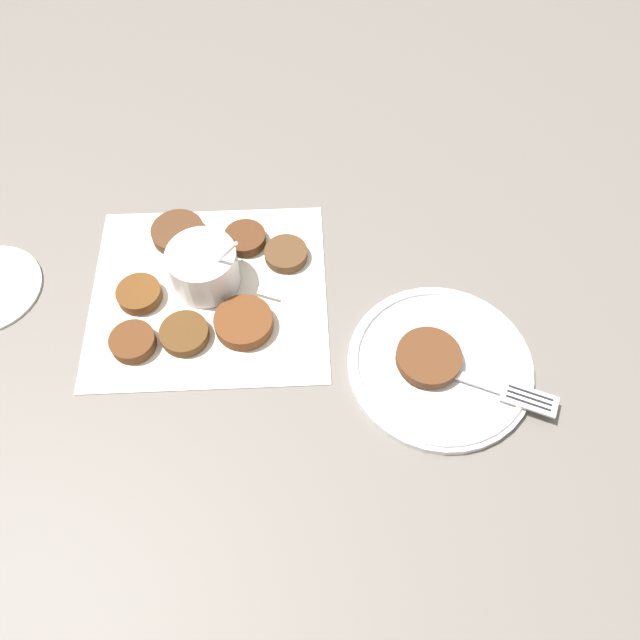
# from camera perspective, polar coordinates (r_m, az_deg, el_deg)

# --- Properties ---
(ground_plane) EXTENTS (4.00, 4.00, 0.00)m
(ground_plane) POSITION_cam_1_polar(r_m,az_deg,el_deg) (0.89, -10.43, 2.46)
(ground_plane) COLOR #605B56
(napkin) EXTENTS (0.35, 0.33, 0.00)m
(napkin) POSITION_cam_1_polar(r_m,az_deg,el_deg) (0.88, -10.07, 2.67)
(napkin) COLOR silver
(napkin) RESTS_ON ground_plane
(sauce_bowl) EXTENTS (0.11, 0.10, 0.12)m
(sauce_bowl) POSITION_cam_1_polar(r_m,az_deg,el_deg) (0.87, -10.58, 4.64)
(sauce_bowl) COLOR silver
(sauce_bowl) RESTS_ON napkin
(fritter_0) EXTENTS (0.06, 0.06, 0.02)m
(fritter_0) POSITION_cam_1_polar(r_m,az_deg,el_deg) (0.85, -16.75, -1.91)
(fritter_0) COLOR #522D17
(fritter_0) RESTS_ON napkin
(fritter_1) EXTENTS (0.08, 0.08, 0.02)m
(fritter_1) POSITION_cam_1_polar(r_m,az_deg,el_deg) (0.83, -7.00, -0.21)
(fritter_1) COLOR #5B3118
(fritter_1) RESTS_ON napkin
(fritter_2) EXTENTS (0.06, 0.06, 0.01)m
(fritter_2) POSITION_cam_1_polar(r_m,az_deg,el_deg) (0.90, -3.13, 6.08)
(fritter_2) COLOR #4E341E
(fritter_2) RESTS_ON napkin
(fritter_3) EXTENTS (0.06, 0.06, 0.02)m
(fritter_3) POSITION_cam_1_polar(r_m,az_deg,el_deg) (0.89, -16.20, 2.31)
(fritter_3) COLOR #583416
(fritter_3) RESTS_ON napkin
(fritter_4) EXTENTS (0.06, 0.06, 0.02)m
(fritter_4) POSITION_cam_1_polar(r_m,az_deg,el_deg) (0.92, -6.87, 7.44)
(fritter_4) COLOR #4A2A17
(fritter_4) RESTS_ON napkin
(fritter_5) EXTENTS (0.08, 0.08, 0.02)m
(fritter_5) POSITION_cam_1_polar(r_m,az_deg,el_deg) (0.94, -12.86, 7.82)
(fritter_5) COLOR #492D1A
(fritter_5) RESTS_ON napkin
(fritter_6) EXTENTS (0.06, 0.06, 0.02)m
(fritter_6) POSITION_cam_1_polar(r_m,az_deg,el_deg) (0.84, -12.29, -1.22)
(fritter_6) COLOR #4E3118
(fritter_6) RESTS_ON napkin
(serving_plate) EXTENTS (0.24, 0.24, 0.02)m
(serving_plate) POSITION_cam_1_polar(r_m,az_deg,el_deg) (0.82, 10.91, -3.99)
(serving_plate) COLOR silver
(serving_plate) RESTS_ON ground_plane
(fritter_on_plate) EXTENTS (0.08, 0.08, 0.01)m
(fritter_on_plate) POSITION_cam_1_polar(r_m,az_deg,el_deg) (0.80, 9.91, -3.38)
(fritter_on_plate) COLOR #512D19
(fritter_on_plate) RESTS_ON serving_plate
(fork) EXTENTS (0.18, 0.08, 0.00)m
(fork) POSITION_cam_1_polar(r_m,az_deg,el_deg) (0.81, 16.16, -6.09)
(fork) COLOR silver
(fork) RESTS_ON serving_plate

